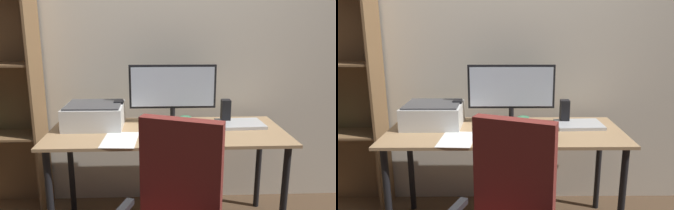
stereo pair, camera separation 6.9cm
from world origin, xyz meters
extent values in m
cube|color=beige|center=(0.00, 0.49, 1.30)|extent=(6.40, 0.10, 2.60)
cube|color=tan|center=(0.00, 0.00, 0.73)|extent=(1.59, 0.64, 0.02)
cylinder|color=black|center=(-0.73, -0.26, 0.36)|extent=(0.04, 0.04, 0.72)
cylinder|color=black|center=(0.73, -0.26, 0.36)|extent=(0.04, 0.04, 0.72)
cylinder|color=black|center=(-0.73, 0.26, 0.36)|extent=(0.04, 0.04, 0.72)
cylinder|color=black|center=(0.73, 0.26, 0.36)|extent=(0.04, 0.04, 0.72)
cylinder|color=black|center=(0.05, 0.18, 0.75)|extent=(0.20, 0.20, 0.01)
cylinder|color=black|center=(0.05, 0.18, 0.80)|extent=(0.04, 0.04, 0.10)
cube|color=black|center=(0.05, 0.18, 1.01)|extent=(0.62, 0.03, 0.31)
cube|color=silver|center=(0.05, 0.17, 1.01)|extent=(0.59, 0.01, 0.28)
cube|color=black|center=(0.06, -0.18, 0.75)|extent=(0.29, 0.12, 0.02)
cube|color=black|center=(0.30, -0.16, 0.76)|extent=(0.07, 0.11, 0.03)
cylinder|color=#387F51|center=(0.12, 0.00, 0.79)|extent=(0.08, 0.08, 0.09)
cube|color=#387F51|center=(0.17, 0.00, 0.79)|extent=(0.02, 0.01, 0.05)
cube|color=#B7BABC|center=(0.52, 0.09, 0.75)|extent=(0.33, 0.24, 0.02)
cube|color=black|center=(-0.34, 0.17, 0.82)|extent=(0.06, 0.07, 0.17)
cube|color=black|center=(0.43, 0.17, 0.82)|extent=(0.06, 0.07, 0.17)
cube|color=silver|center=(-0.50, 0.12, 0.81)|extent=(0.40, 0.34, 0.15)
cube|color=#424244|center=(-0.50, 0.12, 0.90)|extent=(0.37, 0.31, 0.01)
cube|color=white|center=(-0.30, -0.18, 0.74)|extent=(0.23, 0.31, 0.00)
cube|color=maroon|center=(0.04, -0.66, 0.75)|extent=(0.40, 0.21, 0.52)
cube|color=brown|center=(-0.94, 0.28, 0.89)|extent=(0.02, 0.28, 1.79)
cube|color=brown|center=(-1.25, 0.41, 0.89)|extent=(0.63, 0.01, 1.79)
cube|color=brown|center=(-1.25, 0.28, 0.01)|extent=(0.60, 0.26, 0.02)
cube|color=brown|center=(-1.25, 0.28, 0.62)|extent=(0.60, 0.26, 0.02)
camera|label=1|loc=(-0.08, -2.10, 1.43)|focal=34.93mm
camera|label=2|loc=(-0.01, -2.11, 1.43)|focal=34.93mm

